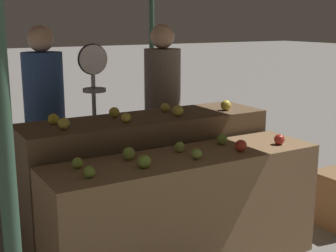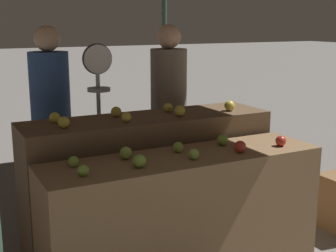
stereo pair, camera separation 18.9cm
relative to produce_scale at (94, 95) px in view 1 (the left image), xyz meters
name	(u,v)px [view 1 (the left image)]	position (x,y,z in m)	size (l,w,h in m)	color
display_counter_front	(186,213)	(0.23, -1.14, -0.72)	(2.03, 0.55, 0.86)	olive
display_counter_back	(147,178)	(0.23, -0.54, -0.64)	(2.03, 0.55, 1.03)	brown
apple_front_0	(89,172)	(-0.53, -1.24, -0.25)	(0.07, 0.07, 0.07)	#84AD3D
apple_front_1	(144,161)	(-0.16, -1.24, -0.25)	(0.09, 0.09, 0.09)	#84AD3D
apple_front_2	(197,154)	(0.24, -1.25, -0.25)	(0.08, 0.08, 0.08)	#8EB247
apple_front_3	(241,146)	(0.62, -1.25, -0.25)	(0.09, 0.09, 0.09)	red
apple_front_4	(279,139)	(0.99, -1.24, -0.25)	(0.08, 0.08, 0.08)	#B72D23
apple_front_5	(77,163)	(-0.53, -1.03, -0.25)	(0.07, 0.07, 0.07)	#84AD3D
apple_front_6	(129,154)	(-0.17, -1.03, -0.25)	(0.09, 0.09, 0.09)	#8EB247
apple_front_7	(180,147)	(0.23, -1.04, -0.25)	(0.08, 0.08, 0.08)	#8EB247
apple_front_8	(222,139)	(0.62, -1.02, -0.25)	(0.08, 0.08, 0.08)	#7AA338
apple_back_0	(64,124)	(-0.48, -0.64, -0.08)	(0.08, 0.08, 0.08)	gold
apple_back_1	(126,118)	(0.00, -0.65, -0.08)	(0.07, 0.07, 0.07)	yellow
apple_back_2	(178,111)	(0.46, -0.64, -0.08)	(0.09, 0.09, 0.09)	gold
apple_back_3	(226,105)	(0.95, -0.63, -0.08)	(0.09, 0.09, 0.09)	yellow
apple_back_4	(53,119)	(-0.50, -0.44, -0.08)	(0.08, 0.08, 0.08)	gold
apple_back_5	(114,112)	(-0.01, -0.44, -0.08)	(0.08, 0.08, 0.08)	gold
apple_back_6	(165,108)	(0.46, -0.44, -0.08)	(0.08, 0.08, 0.08)	gold
produce_scale	(94,95)	(0.00, 0.00, 0.00)	(0.27, 0.20, 1.60)	#99999E
person_vendor_at_scale	(45,109)	(-0.35, 0.32, -0.14)	(0.41, 0.41, 1.75)	#2D2D38
person_customer_left	(163,101)	(0.75, 0.11, -0.13)	(0.43, 0.43, 1.76)	#2D2D38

